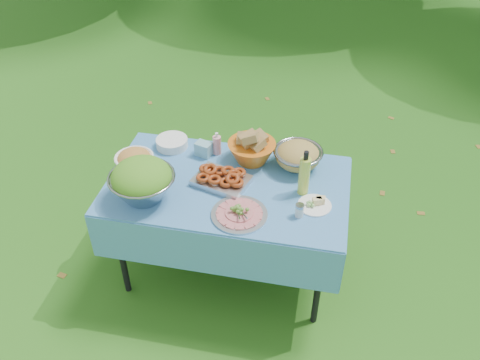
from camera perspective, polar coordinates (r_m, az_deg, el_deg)
name	(u,v)px	position (r m, az deg, el deg)	size (l,w,h in m)	color
ground	(229,268)	(3.62, -1.26, -9.82)	(80.00, 80.00, 0.00)	#0E3E0B
picnic_table	(228,229)	(3.34, -1.35, -5.51)	(1.46, 0.86, 0.76)	#84C9FF
salad_bowl	(142,181)	(2.96, -10.96, -0.06)	(0.38, 0.38, 0.25)	#94979C
pasta_bowl_white	(134,160)	(3.24, -11.78, 2.24)	(0.24, 0.24, 0.13)	white
plate_stack	(172,143)	(3.42, -7.65, 4.18)	(0.21, 0.21, 0.06)	white
wipes_box	(204,149)	(3.31, -4.10, 3.49)	(0.10, 0.07, 0.09)	#7FBDC9
sanitizer_bottle	(217,143)	(3.30, -2.60, 4.15)	(0.05, 0.05, 0.16)	pink
bread_bowl	(252,147)	(3.22, 1.32, 3.69)	(0.31, 0.31, 0.20)	orange
pasta_bowl_steel	(298,155)	(3.20, 6.53, 2.76)	(0.31, 0.31, 0.16)	#94979C
fried_tray	(221,178)	(3.07, -2.09, 0.20)	(0.32, 0.23, 0.08)	#BBBBC0
charcuterie_platter	(239,210)	(2.85, -0.08, -3.42)	(0.32, 0.32, 0.07)	silver
oil_bottle	(304,173)	(2.96, 7.25, 0.83)	(0.07, 0.07, 0.30)	#C0D543
cheese_plate	(315,202)	(2.95, 8.41, -2.50)	(0.20, 0.20, 0.05)	white
shaker	(299,210)	(2.86, 6.69, -3.41)	(0.05, 0.05, 0.08)	silver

